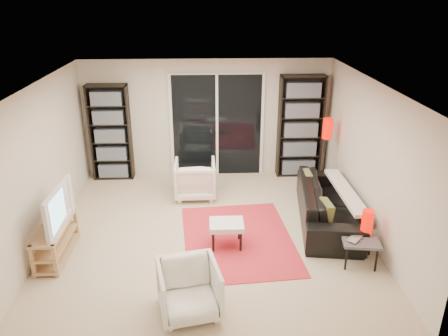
{
  "coord_description": "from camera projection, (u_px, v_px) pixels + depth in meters",
  "views": [
    {
      "loc": [
        -0.03,
        -6.15,
        3.65
      ],
      "look_at": [
        0.25,
        0.3,
        1.0
      ],
      "focal_mm": 35.0,
      "sensor_mm": 36.0,
      "label": 1
    }
  ],
  "objects": [
    {
      "name": "sliding_door",
      "position": [
        217.0,
        126.0,
        8.95
      ],
      "size": [
        1.92,
        0.08,
        2.16
      ],
      "color": "white",
      "rests_on": "ground"
    },
    {
      "name": "ceiling",
      "position": [
        207.0,
        85.0,
        6.16
      ],
      "size": [
        5.0,
        5.0,
        0.02
      ],
      "primitive_type": "cube",
      "color": "white",
      "rests_on": "wall_back"
    },
    {
      "name": "wall_back",
      "position": [
        207.0,
        118.0,
        8.92
      ],
      "size": [
        5.0,
        0.02,
        2.4
      ],
      "primitive_type": "cube",
      "color": "beige",
      "rests_on": "ground"
    },
    {
      "name": "floor_lamp",
      "position": [
        327.0,
        136.0,
        8.21
      ],
      "size": [
        0.21,
        0.21,
        1.43
      ],
      "color": "black",
      "rests_on": "floor"
    },
    {
      "name": "floor",
      "position": [
        209.0,
        232.0,
        7.07
      ],
      "size": [
        5.0,
        5.0,
        0.0
      ],
      "primitive_type": "plane",
      "color": "beige",
      "rests_on": "ground"
    },
    {
      "name": "wall_front",
      "position": [
        211.0,
        257.0,
        4.3
      ],
      "size": [
        5.0,
        0.02,
        2.4
      ],
      "primitive_type": "cube",
      "color": "beige",
      "rests_on": "ground"
    },
    {
      "name": "armchair_back",
      "position": [
        195.0,
        179.0,
        8.19
      ],
      "size": [
        0.76,
        0.78,
        0.7
      ],
      "primitive_type": "imported",
      "rotation": [
        0.0,
        0.0,
        3.15
      ],
      "color": "silver",
      "rests_on": "floor"
    },
    {
      "name": "bookshelf_left",
      "position": [
        110.0,
        133.0,
        8.78
      ],
      "size": [
        0.8,
        0.3,
        1.95
      ],
      "color": "black",
      "rests_on": "ground"
    },
    {
      "name": "bookshelf_right",
      "position": [
        300.0,
        127.0,
        8.9
      ],
      "size": [
        0.9,
        0.3,
        2.1
      ],
      "color": "black",
      "rests_on": "ground"
    },
    {
      "name": "wall_right",
      "position": [
        371.0,
        161.0,
        6.71
      ],
      "size": [
        0.02,
        5.0,
        2.4
      ],
      "primitive_type": "cube",
      "color": "beige",
      "rests_on": "ground"
    },
    {
      "name": "tv_stand",
      "position": [
        56.0,
        240.0,
        6.36
      ],
      "size": [
        0.36,
        1.13,
        0.5
      ],
      "color": "tan",
      "rests_on": "floor"
    },
    {
      "name": "table_lamp",
      "position": [
        367.0,
        222.0,
        6.19
      ],
      "size": [
        0.17,
        0.17,
        0.37
      ],
      "primitive_type": "cylinder",
      "color": "#D10A00",
      "rests_on": "side_table"
    },
    {
      "name": "wall_left",
      "position": [
        41.0,
        166.0,
        6.51
      ],
      "size": [
        0.02,
        5.0,
        2.4
      ],
      "primitive_type": "cube",
      "color": "beige",
      "rests_on": "ground"
    },
    {
      "name": "laptop",
      "position": [
        359.0,
        239.0,
        6.11
      ],
      "size": [
        0.39,
        0.4,
        0.03
      ],
      "primitive_type": "imported",
      "rotation": [
        0.0,
        0.0,
        0.84
      ],
      "color": "silver",
      "rests_on": "side_table"
    },
    {
      "name": "tv",
      "position": [
        52.0,
        208.0,
        6.16
      ],
      "size": [
        0.18,
        1.03,
        0.59
      ],
      "primitive_type": "imported",
      "rotation": [
        0.0,
        0.0,
        1.53
      ],
      "color": "black",
      "rests_on": "tv_stand"
    },
    {
      "name": "side_table",
      "position": [
        360.0,
        241.0,
        6.17
      ],
      "size": [
        0.58,
        0.58,
        0.4
      ],
      "color": "#4A4A4F",
      "rests_on": "floor"
    },
    {
      "name": "armchair_front",
      "position": [
        189.0,
        290.0,
        5.2
      ],
      "size": [
        0.84,
        0.85,
        0.66
      ],
      "primitive_type": "imported",
      "rotation": [
        0.0,
        0.0,
        0.21
      ],
      "color": "silver",
      "rests_on": "floor"
    },
    {
      "name": "rug",
      "position": [
        238.0,
        239.0,
        6.88
      ],
      "size": [
        1.86,
        2.4,
        0.01
      ],
      "primitive_type": "cube",
      "rotation": [
        0.0,
        0.0,
        0.08
      ],
      "color": "red",
      "rests_on": "floor"
    },
    {
      "name": "sofa",
      "position": [
        328.0,
        204.0,
        7.28
      ],
      "size": [
        1.2,
        2.38,
        0.66
      ],
      "primitive_type": "imported",
      "rotation": [
        0.0,
        0.0,
        1.43
      ],
      "color": "black",
      "rests_on": "floor"
    },
    {
      "name": "ottoman",
      "position": [
        226.0,
        226.0,
        6.58
      ],
      "size": [
        0.51,
        0.42,
        0.4
      ],
      "color": "silver",
      "rests_on": "floor"
    }
  ]
}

